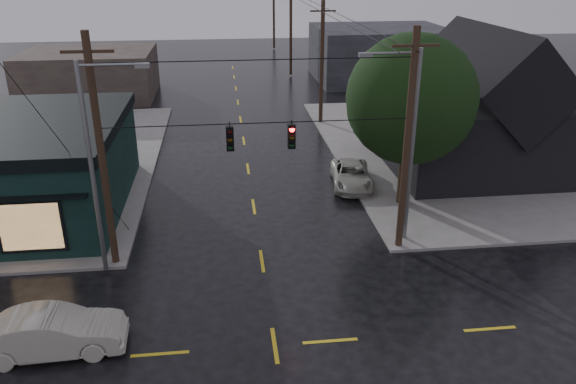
{
  "coord_description": "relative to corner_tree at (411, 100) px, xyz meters",
  "views": [
    {
      "loc": [
        -1.44,
        -16.13,
        12.73
      ],
      "look_at": [
        1.1,
        5.27,
        3.64
      ],
      "focal_mm": 35.0,
      "sensor_mm": 36.0,
      "label": 1
    }
  ],
  "objects": [
    {
      "name": "ground_plane",
      "position": [
        -8.22,
        -11.36,
        -5.89
      ],
      "size": [
        160.0,
        160.0,
        0.0
      ],
      "primitive_type": "plane",
      "color": "black"
    },
    {
      "name": "sidewalk_ne",
      "position": [
        11.78,
        8.64,
        -5.82
      ],
      "size": [
        28.0,
        28.0,
        0.15
      ],
      "primitive_type": "cube",
      "color": "slate",
      "rests_on": "ground"
    },
    {
      "name": "ne_building",
      "position": [
        6.78,
        5.64,
        -1.42
      ],
      "size": [
        12.6,
        11.6,
        8.75
      ],
      "color": "black",
      "rests_on": "ground"
    },
    {
      "name": "corner_tree",
      "position": [
        0.0,
        0.0,
        0.0
      ],
      "size": [
        6.78,
        6.78,
        9.15
      ],
      "color": "black",
      "rests_on": "ground"
    },
    {
      "name": "utility_pole_nw",
      "position": [
        -14.72,
        -4.86,
        -5.89
      ],
      "size": [
        2.0,
        0.32,
        10.15
      ],
      "primitive_type": null,
      "color": "black",
      "rests_on": "ground"
    },
    {
      "name": "utility_pole_ne",
      "position": [
        -1.72,
        -4.86,
        -5.89
      ],
      "size": [
        2.0,
        0.32,
        10.15
      ],
      "primitive_type": null,
      "color": "black",
      "rests_on": "ground"
    },
    {
      "name": "utility_pole_far_a",
      "position": [
        -1.72,
        16.64,
        -5.89
      ],
      "size": [
        2.0,
        0.32,
        9.65
      ],
      "primitive_type": null,
      "color": "black",
      "rests_on": "ground"
    },
    {
      "name": "utility_pole_far_b",
      "position": [
        -1.72,
        36.64,
        -5.89
      ],
      "size": [
        2.0,
        0.32,
        9.15
      ],
      "primitive_type": null,
      "color": "black",
      "rests_on": "ground"
    },
    {
      "name": "utility_pole_far_c",
      "position": [
        -1.72,
        56.64,
        -5.89
      ],
      "size": [
        2.0,
        0.32,
        9.15
      ],
      "primitive_type": null,
      "color": "black",
      "rests_on": "ground"
    },
    {
      "name": "span_signal_assembly",
      "position": [
        -8.13,
        -4.86,
        -0.19
      ],
      "size": [
        13.0,
        0.48,
        1.23
      ],
      "color": "black",
      "rests_on": "ground"
    },
    {
      "name": "streetlight_nw",
      "position": [
        -15.02,
        -5.56,
        -5.89
      ],
      "size": [
        5.4,
        0.3,
        9.15
      ],
      "primitive_type": null,
      "color": "slate",
      "rests_on": "ground"
    },
    {
      "name": "streetlight_ne",
      "position": [
        -1.22,
        -4.16,
        -5.89
      ],
      "size": [
        5.4,
        0.3,
        9.15
      ],
      "primitive_type": null,
      "color": "slate",
      "rests_on": "ground"
    },
    {
      "name": "bg_building_west",
      "position": [
        -22.22,
        28.64,
        -3.69
      ],
      "size": [
        12.0,
        10.0,
        4.4
      ],
      "primitive_type": "cube",
      "color": "#372B28",
      "rests_on": "ground"
    },
    {
      "name": "bg_building_east",
      "position": [
        7.78,
        33.64,
        -3.09
      ],
      "size": [
        14.0,
        12.0,
        5.6
      ],
      "primitive_type": "cube",
      "color": "#232428",
      "rests_on": "ground"
    },
    {
      "name": "sedan_cream",
      "position": [
        -15.82,
        -10.81,
        -5.09
      ],
      "size": [
        4.97,
        1.95,
        1.61
      ],
      "primitive_type": "imported",
      "rotation": [
        0.0,
        0.0,
        1.62
      ],
      "color": "#B5B29F",
      "rests_on": "ground"
    },
    {
      "name": "suv_silver",
      "position": [
        -2.22,
        2.98,
        -5.21
      ],
      "size": [
        2.82,
        5.11,
        1.35
      ],
      "primitive_type": "imported",
      "rotation": [
        0.0,
        0.0,
        -0.12
      ],
      "color": "#B4B4A6",
      "rests_on": "ground"
    }
  ]
}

